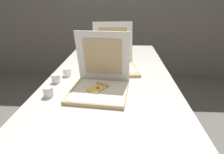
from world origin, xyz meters
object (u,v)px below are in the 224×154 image
object	(u,v)px
cup_white_far	(88,59)
pizza_box_front	(100,84)
cup_white_mid	(67,72)
pizza_box_middle	(115,62)
table	(111,82)
cup_white_near_left	(48,92)
cup_white_near_center	(56,78)

from	to	relation	value
cup_white_far	pizza_box_front	bearing A→B (deg)	-72.88
pizza_box_front	cup_white_mid	xyz separation A→B (m)	(-0.27, 0.24, -0.02)
pizza_box_middle	cup_white_mid	bearing A→B (deg)	-160.62
table	cup_white_far	world-z (taller)	cup_white_far
table	cup_white_near_left	distance (m)	0.48
table	pizza_box_middle	xyz separation A→B (m)	(0.03, 0.18, 0.10)
cup_white_mid	cup_white_near_left	world-z (taller)	same
pizza_box_front	cup_white_mid	world-z (taller)	pizza_box_front
pizza_box_front	cup_white_near_left	size ratio (longest dim) A/B	6.31
cup_white_near_center	cup_white_far	distance (m)	0.49
table	cup_white_near_left	xyz separation A→B (m)	(-0.34, -0.33, 0.08)
pizza_box_middle	cup_white_near_left	distance (m)	0.63
cup_white_near_center	cup_white_mid	size ratio (longest dim) A/B	1.00
table	cup_white_near_center	xyz separation A→B (m)	(-0.37, -0.13, 0.08)
cup_white_near_center	pizza_box_front	bearing A→B (deg)	-20.37
pizza_box_middle	cup_white_near_center	xyz separation A→B (m)	(-0.39, -0.31, -0.02)
cup_white_mid	cup_white_far	bearing A→B (deg)	75.24
table	cup_white_far	distance (m)	0.42
pizza_box_front	pizza_box_middle	bearing A→B (deg)	85.84
pizza_box_middle	cup_white_far	xyz separation A→B (m)	(-0.26, 0.16, -0.02)
pizza_box_middle	cup_white_far	size ratio (longest dim) A/B	7.64
cup_white_near_center	cup_white_near_left	xyz separation A→B (m)	(0.02, -0.20, 0.00)
cup_white_near_center	cup_white_near_left	size ratio (longest dim) A/B	1.00
cup_white_far	cup_white_near_left	size ratio (longest dim) A/B	1.00
cup_white_mid	pizza_box_front	bearing A→B (deg)	-41.65
cup_white_far	cup_white_mid	xyz separation A→B (m)	(-0.09, -0.35, 0.00)
cup_white_near_center	cup_white_far	bearing A→B (deg)	74.26
table	cup_white_mid	distance (m)	0.33
table	pizza_box_front	bearing A→B (deg)	-101.23
pizza_box_front	table	bearing A→B (deg)	84.51
table	cup_white_far	bearing A→B (deg)	124.00
table	cup_white_near_center	size ratio (longest dim) A/B	35.10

